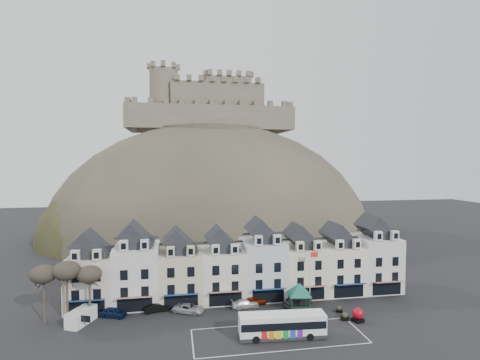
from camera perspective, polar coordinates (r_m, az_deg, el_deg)
The scene contains 21 objects.
ground at distance 50.99m, azimuth 3.91°, elevation -23.41°, with size 300.00×300.00×0.00m, color black.
coach_bay_markings at distance 52.54m, azimuth 5.85°, elevation -22.59°, with size 22.00×7.50×0.01m, color silver.
townhouse_terrace at distance 63.73m, azimuth 0.53°, elevation -12.82°, with size 54.40×9.35×11.80m.
castle_hill at distance 116.15m, azimuth -3.73°, elevation -8.21°, with size 100.00×76.00×68.00m.
castle at distance 122.07m, azimuth -4.51°, elevation 11.24°, with size 50.20×22.20×22.00m.
tree_left_far at distance 59.82m, azimuth -27.76°, elevation -12.64°, with size 3.61×3.61×8.24m.
tree_left_mid at distance 58.90m, azimuth -24.92°, elevation -12.48°, with size 3.78×3.78×8.64m.
tree_left_near at distance 58.39m, azimuth -21.98°, elevation -13.25°, with size 3.43×3.43×7.84m.
bus at distance 51.54m, azimuth 6.43°, elevation -21.00°, with size 11.22×3.32×3.13m.
bus_shelter at distance 59.39m, azimuth 9.02°, elevation -16.11°, with size 6.57×6.57×4.22m.
red_buoy at distance 58.27m, azimuth 17.52°, elevation -18.98°, with size 1.66×1.66×1.95m.
flagpole at distance 60.73m, azimuth 10.72°, elevation -13.97°, with size 1.27×0.18×8.77m.
white_van at distance 59.44m, azimuth -23.04°, elevation -18.60°, with size 3.65×4.92×2.06m.
planter_west at distance 58.38m, azimuth 15.69°, elevation -19.40°, with size 1.21×0.79×1.13m.
planter_east at distance 60.86m, azimuth 14.85°, elevation -18.51°, with size 1.08×0.81×0.97m.
car_navy at distance 60.32m, azimuth -18.80°, elevation -18.55°, with size 1.62×4.03×1.37m, color #0B1939.
car_black at distance 60.54m, azimuth -12.54°, elevation -18.41°, with size 1.37×3.94×1.30m, color black.
car_silver at distance 59.37m, azimuth -7.82°, elevation -18.80°, with size 2.16×4.61×1.30m, color #AAADB2.
car_white at distance 60.68m, azimuth 0.77°, elevation -18.31°, with size 1.75×4.30×1.25m, color silver.
car_maroon at distance 61.66m, azimuth 2.16°, elevation -17.89°, with size 1.64×4.06×1.38m, color #611505.
car_charcoal at distance 61.50m, azimuth 8.75°, elevation -17.91°, with size 1.62×4.63×1.53m, color black.
Camera 1 is at (-11.00, -44.32, 22.68)m, focal length 28.00 mm.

